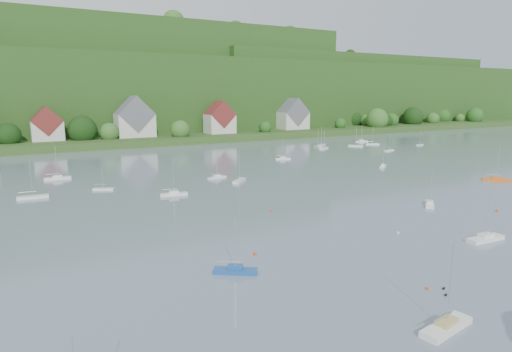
# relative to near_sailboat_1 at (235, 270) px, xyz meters

# --- Properties ---
(far_shore_strip) EXTENTS (600.00, 60.00, 3.00)m
(far_shore_strip) POSITION_rel_near_sailboat_1_xyz_m (20.85, 161.80, 1.09)
(far_shore_strip) COLOR #284D1D
(far_shore_strip) RESTS_ON ground
(forested_ridge) EXTENTS (620.00, 181.22, 69.89)m
(forested_ridge) POSITION_rel_near_sailboat_1_xyz_m (21.25, 230.37, 22.47)
(forested_ridge) COLOR #1F4215
(forested_ridge) RESTS_ON ground
(village_building_1) EXTENTS (12.00, 9.36, 14.00)m
(village_building_1) POSITION_rel_near_sailboat_1_xyz_m (-9.15, 150.80, 8.34)
(village_building_1) COLOR beige
(village_building_1) RESTS_ON far_shore_strip
(village_building_2) EXTENTS (16.00, 11.44, 18.00)m
(village_building_2) POSITION_rel_near_sailboat_1_xyz_m (25.85, 149.80, 9.86)
(village_building_2) COLOR beige
(village_building_2) RESTS_ON far_shore_strip
(village_building_3) EXTENTS (13.00, 10.40, 15.50)m
(village_building_3) POSITION_rel_near_sailboat_1_xyz_m (65.85, 147.80, 9.02)
(village_building_3) COLOR beige
(village_building_3) RESTS_ON far_shore_strip
(village_building_4) EXTENTS (15.00, 10.40, 16.50)m
(village_building_4) POSITION_rel_near_sailboat_1_xyz_m (110.85, 151.80, 9.18)
(village_building_4) COLOR beige
(village_building_4) RESTS_ON far_shore_strip
(near_sailboat_1) EXTENTS (5.33, 4.29, 7.30)m
(near_sailboat_1) POSITION_rel_near_sailboat_1_xyz_m (0.00, 0.00, 0.00)
(near_sailboat_1) COLOR #1D4E99
(near_sailboat_1) RESTS_ON ground
(near_sailboat_2) EXTENTS (6.57, 2.74, 8.60)m
(near_sailboat_2) POSITION_rel_near_sailboat_1_xyz_m (11.20, -21.59, 0.04)
(near_sailboat_2) COLOR white
(near_sailboat_2) RESTS_ON ground
(near_sailboat_3) EXTENTS (5.17, 4.83, 7.47)m
(near_sailboat_3) POSITION_rel_near_sailboat_1_xyz_m (48.32, 10.96, 0.00)
(near_sailboat_3) COLOR white
(near_sailboat_3) RESTS_ON ground
(near_sailboat_4) EXTENTS (6.51, 2.13, 8.68)m
(near_sailboat_4) POSITION_rel_near_sailboat_1_xyz_m (38.15, -7.58, 0.04)
(near_sailboat_4) COLOR white
(near_sailboat_4) RESTS_ON ground
(near_sailboat_5) EXTENTS (5.48, 6.21, 8.77)m
(near_sailboat_5) POSITION_rel_near_sailboat_1_xyz_m (83.84, 19.73, 0.04)
(near_sailboat_5) COLOR orange
(near_sailboat_5) RESTS_ON ground
(mooring_buoy_0) EXTENTS (0.41, 0.41, 0.41)m
(mooring_buoy_0) POSITION_rel_near_sailboat_1_xyz_m (16.86, -14.74, -0.41)
(mooring_buoy_0) COLOR #E1460E
(mooring_buoy_0) RESTS_ON ground
(mooring_buoy_1) EXTENTS (0.46, 0.46, 0.46)m
(mooring_buoy_1) POSITION_rel_near_sailboat_1_xyz_m (29.40, 1.33, -0.41)
(mooring_buoy_1) COLOR white
(mooring_buoy_1) RESTS_ON ground
(mooring_buoy_2) EXTENTS (0.50, 0.50, 0.50)m
(mooring_buoy_2) POSITION_rel_near_sailboat_1_xyz_m (55.95, 1.87, -0.41)
(mooring_buoy_2) COLOR #E1460E
(mooring_buoy_2) RESTS_ON ground
(mooring_buoy_3) EXTENTS (0.42, 0.42, 0.42)m
(mooring_buoy_3) POSITION_rel_near_sailboat_1_xyz_m (18.93, 22.70, -0.41)
(mooring_buoy_3) COLOR #E1460E
(mooring_buoy_3) RESTS_ON ground
(mooring_buoy_5) EXTENTS (0.49, 0.49, 0.49)m
(mooring_buoy_5) POSITION_rel_near_sailboat_1_xyz_m (5.21, 4.35, -0.41)
(mooring_buoy_5) COLOR #E1460E
(mooring_buoy_5) RESTS_ON ground
(duck_pair) EXTENTS (1.62, 1.46, 0.29)m
(duck_pair) POSITION_rel_near_sailboat_1_xyz_m (17.90, -16.21, -0.32)
(duck_pair) COLOR black
(duck_pair) RESTS_ON ground
(far_sailboat_cluster) EXTENTS (203.60, 73.79, 8.71)m
(far_sailboat_cluster) POSITION_rel_near_sailboat_1_xyz_m (38.25, 80.00, -0.04)
(far_sailboat_cluster) COLOR white
(far_sailboat_cluster) RESTS_ON ground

